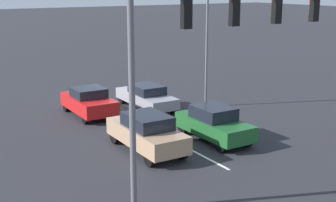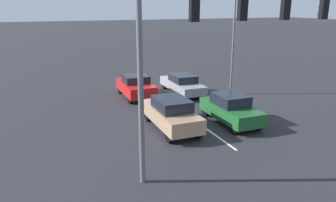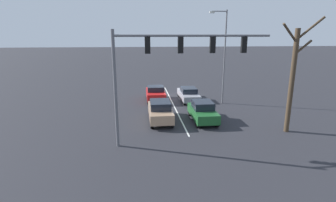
{
  "view_description": "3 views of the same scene",
  "coord_description": "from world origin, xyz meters",
  "px_view_note": "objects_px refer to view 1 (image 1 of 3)",
  "views": [
    {
      "loc": [
        11.08,
        24.65,
        7.12
      ],
      "look_at": [
        0.73,
        7.81,
        2.17
      ],
      "focal_mm": 50.0,
      "sensor_mm": 36.0,
      "label": 1
    },
    {
      "loc": [
        7.91,
        22.63,
        6.3
      ],
      "look_at": [
        1.34,
        6.26,
        1.11
      ],
      "focal_mm": 35.0,
      "sensor_mm": 36.0,
      "label": 2
    },
    {
      "loc": [
        3.3,
        27.8,
        6.84
      ],
      "look_at": [
        1.21,
        8.87,
        1.97
      ],
      "focal_mm": 28.0,
      "sensor_mm": 36.0,
      "label": 3
    }
  ],
  "objects_px": {
    "car_gray_leftlane_second": "(146,96)",
    "car_red_midlane_second": "(89,102)",
    "car_tan_midlane_front": "(147,132)",
    "car_darkgreen_leftlane_front": "(214,123)",
    "traffic_signal_gantry": "(216,37)",
    "street_lamp_left_shoulder": "(205,20)"
  },
  "relations": [
    {
      "from": "car_gray_leftlane_second",
      "to": "car_red_midlane_second",
      "type": "relative_size",
      "value": 1.16
    },
    {
      "from": "car_tan_midlane_front",
      "to": "car_darkgreen_leftlane_front",
      "type": "height_order",
      "value": "car_tan_midlane_front"
    },
    {
      "from": "car_darkgreen_leftlane_front",
      "to": "car_gray_leftlane_second",
      "type": "height_order",
      "value": "car_darkgreen_leftlane_front"
    },
    {
      "from": "car_tan_midlane_front",
      "to": "car_gray_leftlane_second",
      "type": "bearing_deg",
      "value": -118.91
    },
    {
      "from": "car_red_midlane_second",
      "to": "traffic_signal_gantry",
      "type": "relative_size",
      "value": 0.43
    },
    {
      "from": "car_darkgreen_leftlane_front",
      "to": "car_red_midlane_second",
      "type": "xyz_separation_m",
      "value": [
        3.36,
        -7.03,
        -0.01
      ]
    },
    {
      "from": "car_red_midlane_second",
      "to": "traffic_signal_gantry",
      "type": "bearing_deg",
      "value": 90.3
    },
    {
      "from": "street_lamp_left_shoulder",
      "to": "car_darkgreen_leftlane_front",
      "type": "bearing_deg",
      "value": 58.79
    },
    {
      "from": "car_tan_midlane_front",
      "to": "car_darkgreen_leftlane_front",
      "type": "xyz_separation_m",
      "value": [
        -3.43,
        0.3,
        -0.06
      ]
    },
    {
      "from": "car_darkgreen_leftlane_front",
      "to": "traffic_signal_gantry",
      "type": "height_order",
      "value": "traffic_signal_gantry"
    },
    {
      "from": "car_darkgreen_leftlane_front",
      "to": "car_gray_leftlane_second",
      "type": "distance_m",
      "value": 6.66
    },
    {
      "from": "car_tan_midlane_front",
      "to": "street_lamp_left_shoulder",
      "type": "xyz_separation_m",
      "value": [
        -6.57,
        -4.89,
        4.27
      ]
    },
    {
      "from": "car_red_midlane_second",
      "to": "car_darkgreen_leftlane_front",
      "type": "bearing_deg",
      "value": 115.59
    },
    {
      "from": "car_tan_midlane_front",
      "to": "car_gray_leftlane_second",
      "type": "distance_m",
      "value": 7.26
    },
    {
      "from": "car_tan_midlane_front",
      "to": "street_lamp_left_shoulder",
      "type": "height_order",
      "value": "street_lamp_left_shoulder"
    },
    {
      "from": "car_gray_leftlane_second",
      "to": "traffic_signal_gantry",
      "type": "distance_m",
      "value": 12.38
    },
    {
      "from": "car_gray_leftlane_second",
      "to": "traffic_signal_gantry",
      "type": "relative_size",
      "value": 0.49
    },
    {
      "from": "street_lamp_left_shoulder",
      "to": "traffic_signal_gantry",
      "type": "bearing_deg",
      "value": 55.77
    },
    {
      "from": "car_gray_leftlane_second",
      "to": "car_red_midlane_second",
      "type": "height_order",
      "value": "car_red_midlane_second"
    },
    {
      "from": "car_darkgreen_leftlane_front",
      "to": "car_gray_leftlane_second",
      "type": "relative_size",
      "value": 0.89
    },
    {
      "from": "car_tan_midlane_front",
      "to": "street_lamp_left_shoulder",
      "type": "distance_m",
      "value": 9.24
    },
    {
      "from": "car_darkgreen_leftlane_front",
      "to": "street_lamp_left_shoulder",
      "type": "height_order",
      "value": "street_lamp_left_shoulder"
    }
  ]
}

